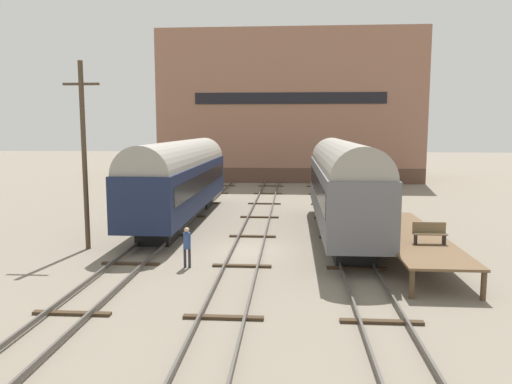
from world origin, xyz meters
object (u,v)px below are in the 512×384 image
(train_car_navy, at_px, (181,176))
(train_car_grey, at_px, (342,182))
(utility_pole, at_px, (84,154))
(bench, at_px, (430,232))
(person_worker, at_px, (187,243))

(train_car_navy, bearing_deg, train_car_grey, -19.52)
(utility_pole, bearing_deg, bench, -8.98)
(utility_pole, bearing_deg, train_car_grey, 17.44)
(person_worker, bearing_deg, train_car_navy, 103.79)
(person_worker, distance_m, utility_pole, 7.46)
(person_worker, bearing_deg, utility_pole, 152.13)
(train_car_navy, height_order, bench, train_car_navy)
(bench, height_order, person_worker, bench)
(train_car_grey, distance_m, bench, 7.47)
(train_car_grey, height_order, utility_pole, utility_pole)
(train_car_grey, xyz_separation_m, person_worker, (-7.37, -7.13, -1.97))
(person_worker, relative_size, utility_pole, 0.19)
(utility_pole, bearing_deg, train_car_navy, 68.00)
(bench, relative_size, utility_pole, 0.15)
(train_car_navy, bearing_deg, person_worker, -76.21)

